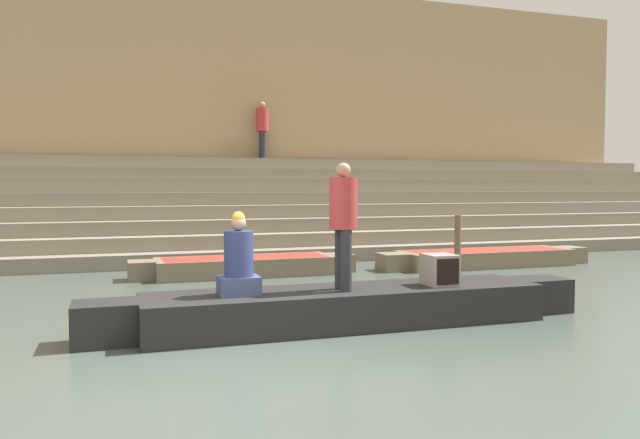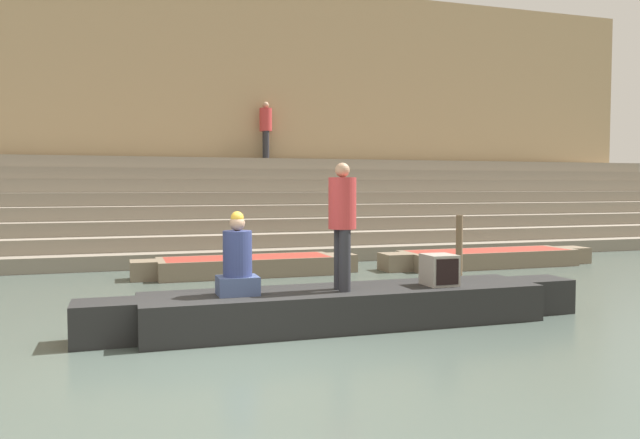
{
  "view_description": "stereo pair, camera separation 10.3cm",
  "coord_description": "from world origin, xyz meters",
  "px_view_note": "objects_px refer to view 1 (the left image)",
  "views": [
    {
      "loc": [
        -1.24,
        -6.76,
        1.94
      ],
      "look_at": [
        1.83,
        2.46,
        1.42
      ],
      "focal_mm": 35.0,
      "sensor_mm": 36.0,
      "label": 1
    },
    {
      "loc": [
        -1.15,
        -6.79,
        1.94
      ],
      "look_at": [
        1.83,
        2.46,
        1.42
      ],
      "focal_mm": 35.0,
      "sensor_mm": 36.0,
      "label": 2
    }
  ],
  "objects_px": {
    "rowboat_main": "(347,306)",
    "person_standing": "(343,217)",
    "person_rowing": "(239,262)",
    "mooring_post": "(458,251)",
    "moored_boat_shore": "(485,257)",
    "person_on_steps": "(262,126)",
    "tv_set": "(440,270)",
    "moored_boat_distant": "(246,266)"
  },
  "relations": [
    {
      "from": "rowboat_main",
      "to": "person_standing",
      "type": "xyz_separation_m",
      "value": [
        -0.1,
        -0.11,
        1.24
      ]
    },
    {
      "from": "moored_boat_shore",
      "to": "moored_boat_distant",
      "type": "bearing_deg",
      "value": 179.87
    },
    {
      "from": "person_rowing",
      "to": "moored_boat_distant",
      "type": "xyz_separation_m",
      "value": [
        1.17,
        5.29,
        -0.73
      ]
    },
    {
      "from": "moored_boat_shore",
      "to": "person_on_steps",
      "type": "height_order",
      "value": "person_on_steps"
    },
    {
      "from": "mooring_post",
      "to": "rowboat_main",
      "type": "bearing_deg",
      "value": -143.1
    },
    {
      "from": "person_on_steps",
      "to": "person_rowing",
      "type": "bearing_deg",
      "value": -160.75
    },
    {
      "from": "mooring_post",
      "to": "person_standing",
      "type": "bearing_deg",
      "value": -142.75
    },
    {
      "from": "person_standing",
      "to": "mooring_post",
      "type": "bearing_deg",
      "value": 47.33
    },
    {
      "from": "person_rowing",
      "to": "person_on_steps",
      "type": "xyz_separation_m",
      "value": [
        3.0,
        11.44,
        2.9
      ]
    },
    {
      "from": "person_standing",
      "to": "moored_boat_shore",
      "type": "bearing_deg",
      "value": 52.26
    },
    {
      "from": "person_on_steps",
      "to": "person_standing",
      "type": "bearing_deg",
      "value": -153.84
    },
    {
      "from": "rowboat_main",
      "to": "mooring_post",
      "type": "relative_size",
      "value": 5.15
    },
    {
      "from": "moored_boat_distant",
      "to": "mooring_post",
      "type": "xyz_separation_m",
      "value": [
        3.52,
        -2.89,
        0.48
      ]
    },
    {
      "from": "rowboat_main",
      "to": "person_on_steps",
      "type": "height_order",
      "value": "person_on_steps"
    },
    {
      "from": "person_on_steps",
      "to": "mooring_post",
      "type": "bearing_deg",
      "value": -135.45
    },
    {
      "from": "moored_boat_distant",
      "to": "tv_set",
      "type": "bearing_deg",
      "value": -75.07
    },
    {
      "from": "rowboat_main",
      "to": "person_standing",
      "type": "bearing_deg",
      "value": -131.35
    },
    {
      "from": "person_rowing",
      "to": "moored_boat_distant",
      "type": "height_order",
      "value": "person_rowing"
    },
    {
      "from": "person_on_steps",
      "to": "moored_boat_shore",
      "type": "bearing_deg",
      "value": -114.32
    },
    {
      "from": "tv_set",
      "to": "mooring_post",
      "type": "relative_size",
      "value": 0.34
    },
    {
      "from": "rowboat_main",
      "to": "person_rowing",
      "type": "height_order",
      "value": "person_rowing"
    },
    {
      "from": "moored_boat_distant",
      "to": "mooring_post",
      "type": "bearing_deg",
      "value": -42.2
    },
    {
      "from": "person_standing",
      "to": "tv_set",
      "type": "relative_size",
      "value": 3.67
    },
    {
      "from": "rowboat_main",
      "to": "tv_set",
      "type": "relative_size",
      "value": 15.11
    },
    {
      "from": "person_on_steps",
      "to": "tv_set",
      "type": "bearing_deg",
      "value": -146.56
    },
    {
      "from": "person_standing",
      "to": "person_on_steps",
      "type": "bearing_deg",
      "value": 92.27
    },
    {
      "from": "moored_boat_distant",
      "to": "mooring_post",
      "type": "distance_m",
      "value": 4.58
    },
    {
      "from": "rowboat_main",
      "to": "moored_boat_shore",
      "type": "height_order",
      "value": "rowboat_main"
    },
    {
      "from": "moored_boat_shore",
      "to": "mooring_post",
      "type": "height_order",
      "value": "mooring_post"
    },
    {
      "from": "person_standing",
      "to": "person_rowing",
      "type": "bearing_deg",
      "value": -173.24
    },
    {
      "from": "person_rowing",
      "to": "moored_boat_distant",
      "type": "bearing_deg",
      "value": 91.47
    },
    {
      "from": "person_standing",
      "to": "person_on_steps",
      "type": "distance_m",
      "value": 11.86
    },
    {
      "from": "person_rowing",
      "to": "moored_boat_shore",
      "type": "xyz_separation_m",
      "value": [
        7.0,
        4.97,
        -0.73
      ]
    },
    {
      "from": "tv_set",
      "to": "person_rowing",
      "type": "bearing_deg",
      "value": 177.67
    },
    {
      "from": "tv_set",
      "to": "person_on_steps",
      "type": "height_order",
      "value": "person_on_steps"
    },
    {
      "from": "moored_boat_distant",
      "to": "person_on_steps",
      "type": "bearing_deg",
      "value": 70.65
    },
    {
      "from": "person_rowing",
      "to": "mooring_post",
      "type": "height_order",
      "value": "person_rowing"
    },
    {
      "from": "moored_boat_shore",
      "to": "mooring_post",
      "type": "distance_m",
      "value": 3.49
    },
    {
      "from": "rowboat_main",
      "to": "moored_boat_shore",
      "type": "bearing_deg",
      "value": 44.0
    },
    {
      "from": "moored_boat_distant",
      "to": "rowboat_main",
      "type": "bearing_deg",
      "value": -88.98
    },
    {
      "from": "person_standing",
      "to": "tv_set",
      "type": "height_order",
      "value": "person_standing"
    },
    {
      "from": "rowboat_main",
      "to": "person_standing",
      "type": "height_order",
      "value": "person_standing"
    }
  ]
}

